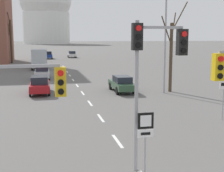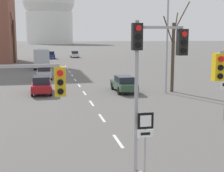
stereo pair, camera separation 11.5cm
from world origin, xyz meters
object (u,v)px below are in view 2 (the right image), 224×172
route_sign_post (145,132)px  sedan_far_left (44,72)px  delivery_truck (42,58)px  sedan_near_left (124,84)px  sedan_near_right (51,55)px  traffic_signal_centre_tall (152,58)px  sedan_mid_centre (75,54)px  street_lamp_right (163,33)px  sedan_far_right (42,85)px  traffic_signal_near_left (12,91)px

route_sign_post → sedan_far_left: bearing=97.6°
sedan_far_left → delivery_truck: delivery_truck is taller
sedan_far_left → sedan_near_left: bearing=-56.1°
route_sign_post → sedan_near_right: size_ratio=0.55×
traffic_signal_centre_tall → sedan_mid_centre: size_ratio=1.27×
traffic_signal_centre_tall → street_lamp_right: size_ratio=0.63×
route_sign_post → street_lamp_right: street_lamp_right is taller
sedan_far_right → delivery_truck: 22.81m
traffic_signal_near_left → sedan_far_right: traffic_signal_near_left is taller
traffic_signal_centre_tall → delivery_truck: 40.60m
traffic_signal_centre_tall → sedan_near_right: bearing=92.4°
traffic_signal_centre_tall → sedan_far_left: 27.96m
traffic_signal_centre_tall → sedan_far_right: traffic_signal_centre_tall is taller
traffic_signal_centre_tall → street_lamp_right: 16.63m
delivery_truck → sedan_far_left: bearing=-88.3°
street_lamp_right → sedan_mid_centre: (-3.09, 52.06, -4.57)m
traffic_signal_centre_tall → sedan_near_left: size_ratio=1.24×
sedan_far_left → sedan_far_right: 9.97m
route_sign_post → sedan_far_left: route_sign_post is taller
sedan_near_left → sedan_near_right: size_ratio=1.05×
street_lamp_right → sedan_far_left: 16.57m
sedan_near_right → route_sign_post: bearing=-87.9°
sedan_mid_centre → street_lamp_right: bearing=-86.6°
route_sign_post → sedan_near_left: 17.43m
route_sign_post → street_lamp_right: bearing=67.1°
traffic_signal_centre_tall → traffic_signal_near_left: (-4.85, -0.56, -0.95)m
delivery_truck → street_lamp_right: bearing=-66.7°
sedan_near_right → sedan_far_right: sedan_near_right is taller
route_sign_post → street_lamp_right: 17.41m
traffic_signal_near_left → street_lamp_right: street_lamp_right is taller
sedan_mid_centre → delivery_truck: size_ratio=0.61×
traffic_signal_near_left → street_lamp_right: (11.16, 15.91, 2.11)m
sedan_near_left → sedan_far_right: sedan_far_right is taller
traffic_signal_near_left → sedan_far_left: size_ratio=1.11×
street_lamp_right → route_sign_post: bearing=-112.9°
sedan_mid_centre → route_sign_post: bearing=-93.0°
sedan_far_right → traffic_signal_near_left: bearing=-91.9°
sedan_near_left → sedan_mid_centre: 50.64m
sedan_mid_centre → sedan_far_left: (-7.25, -39.95, 0.00)m
traffic_signal_near_left → delivery_truck: (0.43, 40.84, -1.59)m
street_lamp_right → delivery_truck: size_ratio=1.23×
street_lamp_right → delivery_truck: bearing=113.3°
delivery_truck → traffic_signal_centre_tall: bearing=-83.7°
traffic_signal_centre_tall → sedan_near_left: traffic_signal_centre_tall is taller
traffic_signal_near_left → sedan_far_right: size_ratio=0.99×
sedan_near_right → delivery_truck: delivery_truck is taller
sedan_mid_centre → sedan_far_left: size_ratio=1.13×
traffic_signal_centre_tall → sedan_mid_centre: 67.57m
sedan_near_left → street_lamp_right: bearing=-24.2°
sedan_far_left → sedan_far_right: sedan_far_left is taller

